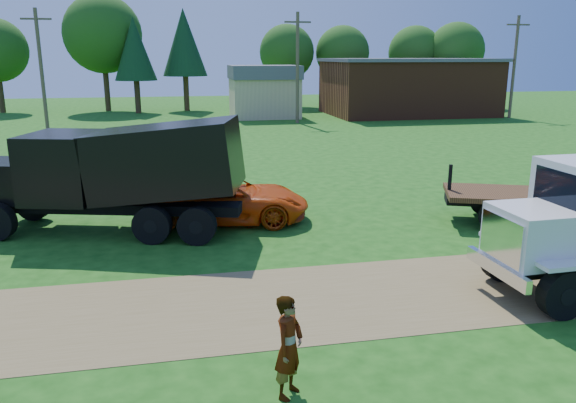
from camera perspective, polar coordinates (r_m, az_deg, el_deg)
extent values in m
plane|color=#15490F|center=(13.71, 8.42, -9.39)|extent=(140.00, 140.00, 0.00)
cube|color=brown|center=(13.71, 8.42, -9.36)|extent=(120.00, 4.20, 0.01)
cylinder|color=black|center=(13.61, 26.14, -8.42)|extent=(1.13, 0.39, 1.12)
cylinder|color=black|center=(13.61, 26.14, -8.42)|extent=(0.40, 0.39, 0.39)
cylinder|color=black|center=(15.22, 21.02, -5.50)|extent=(1.13, 0.39, 1.12)
cylinder|color=black|center=(15.22, 21.02, -5.50)|extent=(0.40, 0.39, 0.39)
cube|color=silver|center=(14.10, 24.01, -3.00)|extent=(1.88, 1.78, 1.22)
cube|color=silver|center=(13.59, 20.89, -3.54)|extent=(0.12, 1.53, 1.02)
cube|color=silver|center=(13.79, 20.45, -6.38)|extent=(0.22, 2.35, 0.31)
cube|color=black|center=(14.22, 26.28, 0.93)|extent=(0.11, 2.04, 0.87)
cube|color=black|center=(15.81, 26.45, 2.16)|extent=(1.53, 0.08, 0.76)
cube|color=silver|center=(13.38, 26.46, -5.80)|extent=(1.23, 0.49, 0.10)
cube|color=silver|center=(15.01, 21.25, -3.13)|extent=(1.23, 0.49, 0.10)
cube|color=black|center=(18.94, -17.60, -0.44)|extent=(8.46, 3.30, 0.32)
cylinder|color=black|center=(21.32, -24.45, -0.18)|extent=(1.22, 0.67, 1.17)
cylinder|color=black|center=(21.32, -24.45, -0.18)|extent=(0.50, 0.49, 0.41)
cylinder|color=black|center=(17.44, -13.65, -2.33)|extent=(1.22, 0.67, 1.17)
cylinder|color=black|center=(17.44, -13.65, -2.33)|extent=(0.50, 0.49, 0.41)
cylinder|color=black|center=(19.49, -11.72, -0.44)|extent=(1.22, 0.67, 1.17)
cylinder|color=black|center=(19.49, -11.72, -0.44)|extent=(0.50, 0.49, 0.41)
cylinder|color=black|center=(17.07, -9.23, -2.46)|extent=(1.22, 0.67, 1.17)
cylinder|color=black|center=(17.07, -9.23, -2.46)|extent=(0.50, 0.49, 0.41)
cylinder|color=black|center=(19.16, -7.75, -0.52)|extent=(1.22, 0.67, 1.17)
cylinder|color=black|center=(19.16, -7.75, -0.52)|extent=(0.50, 0.49, 0.41)
cube|color=black|center=(20.09, -25.97, 1.94)|extent=(2.32, 2.25, 1.27)
cube|color=black|center=(19.22, -21.73, 3.31)|extent=(2.73, 3.02, 2.12)
cube|color=black|center=(19.61, -24.61, 4.65)|extent=(0.62, 2.06, 0.85)
cube|color=black|center=(18.00, -12.30, 4.18)|extent=(5.16, 3.70, 2.57)
imported|color=#D14609|center=(19.31, -6.28, 0.24)|extent=(5.93, 3.41, 1.56)
cube|color=#351B10|center=(20.75, 26.34, 0.45)|extent=(7.99, 4.95, 0.17)
cube|color=black|center=(20.81, 26.27, -0.19)|extent=(7.49, 3.70, 0.24)
cylinder|color=black|center=(19.36, 20.18, -1.46)|extent=(1.00, 0.62, 0.96)
cylinder|color=black|center=(21.28, 19.26, 0.01)|extent=(1.00, 0.62, 0.96)
cube|color=black|center=(19.89, 16.13, 2.27)|extent=(0.15, 0.15, 0.96)
imported|color=#999999|center=(9.53, 0.09, -14.54)|extent=(0.74, 0.78, 1.79)
imported|color=#999999|center=(19.77, -13.21, 0.45)|extent=(0.84, 0.66, 1.68)
cube|color=brown|center=(56.47, 12.02, 11.19)|extent=(15.00, 10.00, 5.00)
cube|color=#56565B|center=(56.39, 12.16, 13.88)|extent=(15.40, 10.40, 0.30)
cube|color=tan|center=(52.55, -2.42, 10.50)|extent=(6.00, 5.00, 3.60)
cube|color=#56565B|center=(52.43, -2.44, 13.01)|extent=(6.20, 5.40, 1.20)
cylinder|color=#503B2D|center=(47.71, -23.77, 12.15)|extent=(0.28, 0.28, 9.00)
cube|color=#503B2D|center=(47.77, -24.24, 16.56)|extent=(2.20, 0.14, 0.14)
cylinder|color=#503B2D|center=(47.89, 0.97, 13.35)|extent=(0.28, 0.28, 9.00)
cube|color=#503B2D|center=(47.96, 0.99, 17.77)|extent=(2.20, 0.14, 0.14)
cylinder|color=#503B2D|center=(55.78, 21.98, 12.50)|extent=(0.28, 0.28, 9.00)
cube|color=#503B2D|center=(55.83, 22.35, 16.28)|extent=(2.20, 0.14, 0.14)
cylinder|color=#382817|center=(63.83, -27.13, 9.52)|extent=(0.56, 0.56, 3.27)
cylinder|color=#382817|center=(61.73, -17.91, 10.67)|extent=(0.56, 0.56, 4.12)
sphere|color=#234A12|center=(61.67, -18.33, 15.85)|extent=(7.78, 7.78, 7.78)
cylinder|color=#382817|center=(60.00, -10.29, 10.78)|extent=(0.56, 0.56, 3.58)
cone|color=black|center=(59.89, -10.52, 15.62)|extent=(4.50, 4.50, 6.65)
cylinder|color=#382817|center=(63.91, -0.13, 11.05)|extent=(0.56, 0.56, 3.19)
sphere|color=#234A12|center=(63.79, -0.13, 14.94)|extent=(6.02, 6.02, 6.02)
cylinder|color=#382817|center=(65.11, 5.46, 11.04)|extent=(0.56, 0.56, 3.16)
sphere|color=#234A12|center=(64.99, 5.55, 14.81)|extent=(5.95, 5.95, 5.95)
cylinder|color=#382817|center=(67.24, 16.41, 10.69)|extent=(0.56, 0.56, 3.28)
sphere|color=#234A12|center=(67.13, 16.69, 14.47)|extent=(6.18, 6.18, 6.18)
cylinder|color=#382817|center=(58.49, -15.04, 10.26)|extent=(0.56, 0.56, 3.24)
cone|color=black|center=(58.36, -15.34, 14.74)|extent=(4.07, 4.07, 6.01)
cylinder|color=#382817|center=(67.48, 12.56, 10.89)|extent=(0.56, 0.56, 3.17)
sphere|color=#234A12|center=(67.37, 12.77, 14.54)|extent=(5.98, 5.98, 5.98)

